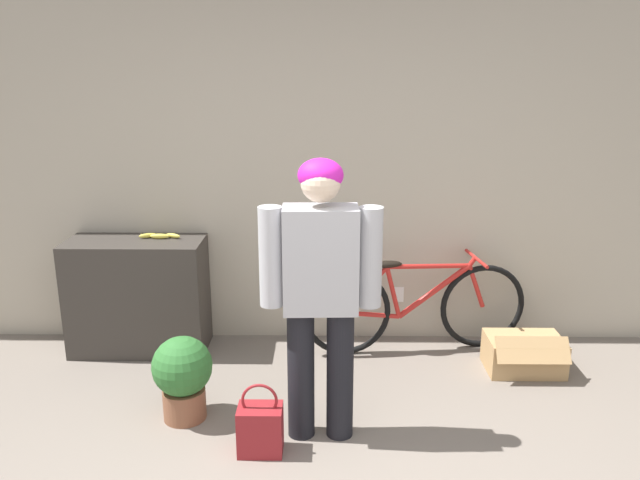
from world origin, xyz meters
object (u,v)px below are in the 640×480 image
cardboard_box (523,354)px  potted_plant (182,374)px  banana (159,236)px  person (320,282)px  bicycle (415,306)px  handbag (260,428)px

cardboard_box → potted_plant: 2.32m
banana → cardboard_box: bearing=-8.2°
person → bicycle: size_ratio=0.96×
cardboard_box → potted_plant: (-2.22, -0.64, 0.17)m
cardboard_box → handbag: bearing=-150.6°
handbag → cardboard_box: handbag is taller
person → cardboard_box: person is taller
bicycle → potted_plant: bicycle is taller
bicycle → banana: size_ratio=5.30×
bicycle → cardboard_box: bearing=-30.9°
bicycle → cardboard_box: size_ratio=3.23×
handbag → cardboard_box: size_ratio=0.80×
banana → handbag: size_ratio=0.76×
bicycle → potted_plant: 1.77m
handbag → potted_plant: bearing=145.7°
bicycle → cardboard_box: bicycle is taller
handbag → potted_plant: (-0.49, 0.34, 0.14)m
banana → potted_plant: banana is taller
person → potted_plant: bearing=167.0°
cardboard_box → potted_plant: potted_plant is taller
bicycle → handbag: bicycle is taller
person → cardboard_box: (1.40, 0.80, -0.81)m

